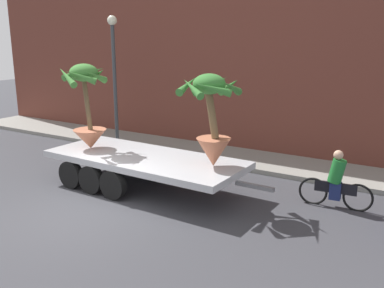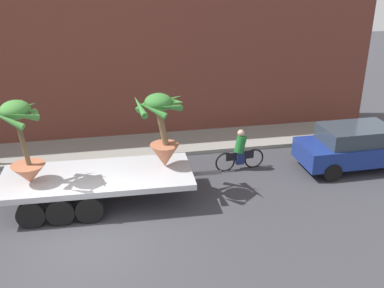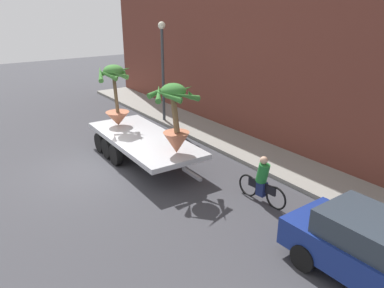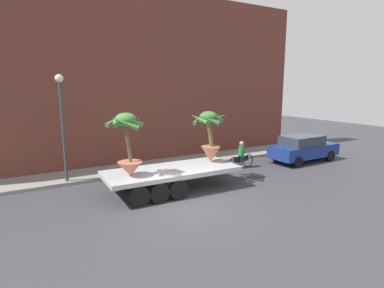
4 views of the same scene
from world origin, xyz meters
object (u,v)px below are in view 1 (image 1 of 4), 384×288
Objects in this scene: cyclist at (336,182)px; potted_palm_rear at (212,118)px; flatbed_trailer at (138,162)px; street_lamp at (114,64)px; potted_palm_middle at (87,106)px.

potted_palm_rear is at bearing -156.62° from cyclist.
flatbed_trailer is 5.40m from street_lamp.
flatbed_trailer is 1.41× the size of street_lamp.
potted_palm_rear is 0.49× the size of street_lamp.
cyclist is 9.31m from street_lamp.
flatbed_trailer is at bearing -164.67° from cyclist.
potted_palm_middle reaches higher than flatbed_trailer.
potted_palm_rear reaches higher than cyclist.
potted_palm_rear is 1.29× the size of cyclist.
potted_palm_rear reaches higher than flatbed_trailer.
cyclist is at bearing 15.33° from flatbed_trailer.
cyclist is (6.91, 1.59, -1.58)m from potted_palm_middle.
cyclist is (2.92, 1.26, -1.56)m from potted_palm_rear.
potted_palm_middle is (-1.70, -0.16, 1.49)m from flatbed_trailer.
cyclist reaches higher than flatbed_trailer.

